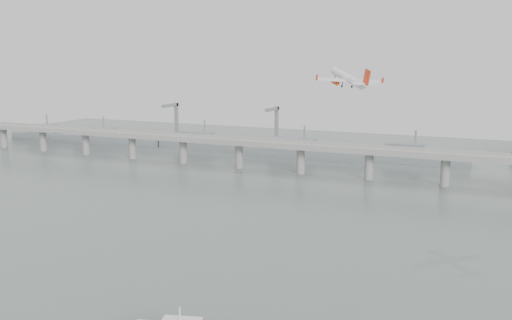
% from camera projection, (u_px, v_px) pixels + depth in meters
% --- Properties ---
extents(ground, '(900.00, 900.00, 0.00)m').
position_uv_depth(ground, '(196.00, 277.00, 204.16)').
color(ground, '#566460').
rests_on(ground, ground).
extents(bridge, '(800.00, 22.00, 23.90)m').
position_uv_depth(bridge, '(339.00, 152.00, 380.77)').
color(bridge, gray).
rests_on(bridge, ground).
extents(distant_fleet, '(453.00, 60.90, 40.00)m').
position_uv_depth(distant_fleet, '(197.00, 143.00, 503.79)').
color(distant_fleet, slate).
rests_on(distant_fleet, ground).
extents(airliner, '(30.33, 31.68, 11.64)m').
position_uv_depth(airliner, '(348.00, 79.00, 255.84)').
color(airliner, white).
rests_on(airliner, ground).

